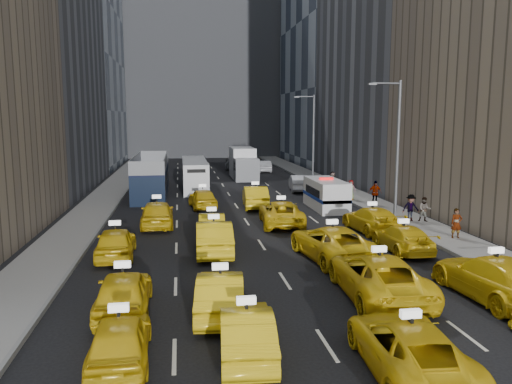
# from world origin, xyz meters

# --- Properties ---
(ground) EXTENTS (160.00, 160.00, 0.00)m
(ground) POSITION_xyz_m (0.00, 0.00, 0.00)
(ground) COLOR black
(ground) RESTS_ON ground
(sidewalk_west) EXTENTS (3.00, 90.00, 0.15)m
(sidewalk_west) POSITION_xyz_m (-10.50, 25.00, 0.07)
(sidewalk_west) COLOR gray
(sidewalk_west) RESTS_ON ground
(sidewalk_east) EXTENTS (3.00, 90.00, 0.15)m
(sidewalk_east) POSITION_xyz_m (10.50, 25.00, 0.07)
(sidewalk_east) COLOR gray
(sidewalk_east) RESTS_ON ground
(curb_west) EXTENTS (0.15, 90.00, 0.18)m
(curb_west) POSITION_xyz_m (-9.05, 25.00, 0.09)
(curb_west) COLOR slate
(curb_west) RESTS_ON ground
(curb_east) EXTENTS (0.15, 90.00, 0.18)m
(curb_east) POSITION_xyz_m (9.05, 25.00, 0.09)
(curb_east) COLOR slate
(curb_east) RESTS_ON ground
(building_west_far) EXTENTS (16.00, 22.00, 42.00)m
(building_west_far) POSITION_xyz_m (-20.50, 54.00, 21.00)
(building_west_far) COLOR #2D3847
(building_west_far) RESTS_ON ground
(building_backdrop) EXTENTS (30.00, 12.00, 40.00)m
(building_backdrop) POSITION_xyz_m (0.00, 72.00, 20.00)
(building_backdrop) COLOR slate
(building_backdrop) RESTS_ON ground
(streetlight_near) EXTENTS (2.15, 0.22, 9.00)m
(streetlight_near) POSITION_xyz_m (9.18, 12.00, 4.92)
(streetlight_near) COLOR #595B60
(streetlight_near) RESTS_ON ground
(streetlight_far) EXTENTS (2.15, 0.22, 9.00)m
(streetlight_far) POSITION_xyz_m (9.18, 32.00, 4.92)
(streetlight_far) COLOR #595B60
(streetlight_far) RESTS_ON ground
(taxi_0) EXTENTS (1.72, 4.09, 1.38)m
(taxi_0) POSITION_xyz_m (-5.96, -4.18, 0.69)
(taxi_0) COLOR yellow
(taxi_0) RESTS_ON ground
(taxi_1) EXTENTS (1.77, 4.33, 1.40)m
(taxi_1) POSITION_xyz_m (-2.45, -4.21, 0.70)
(taxi_1) COLOR yellow
(taxi_1) RESTS_ON ground
(taxi_2) EXTENTS (2.68, 5.24, 1.42)m
(taxi_2) POSITION_xyz_m (1.68, -5.87, 0.71)
(taxi_2) COLOR yellow
(taxi_2) RESTS_ON ground
(taxi_4) EXTENTS (1.84, 4.52, 1.54)m
(taxi_4) POSITION_xyz_m (-6.24, -0.58, 0.77)
(taxi_4) COLOR yellow
(taxi_4) RESTS_ON ground
(taxi_5) EXTENTS (2.02, 4.63, 1.48)m
(taxi_5) POSITION_xyz_m (-2.94, -1.12, 0.74)
(taxi_5) COLOR yellow
(taxi_5) RESTS_ON ground
(taxi_6) EXTENTS (3.01, 6.02, 1.64)m
(taxi_6) POSITION_xyz_m (3.09, -0.33, 0.82)
(taxi_6) COLOR yellow
(taxi_6) RESTS_ON ground
(taxi_7) EXTENTS (2.64, 5.86, 1.67)m
(taxi_7) POSITION_xyz_m (7.25, -1.27, 0.83)
(taxi_7) COLOR yellow
(taxi_7) RESTS_ON ground
(taxi_8) EXTENTS (1.91, 4.47, 1.51)m
(taxi_8) POSITION_xyz_m (-7.37, 6.60, 0.75)
(taxi_8) COLOR yellow
(taxi_8) RESTS_ON ground
(taxi_9) EXTENTS (1.90, 5.05, 1.65)m
(taxi_9) POSITION_xyz_m (-2.62, 6.72, 0.82)
(taxi_9) COLOR yellow
(taxi_9) RESTS_ON ground
(taxi_10) EXTENTS (3.34, 6.02, 1.59)m
(taxi_10) POSITION_xyz_m (2.90, 4.89, 0.80)
(taxi_10) COLOR yellow
(taxi_10) RESTS_ON ground
(taxi_11) EXTENTS (1.94, 4.64, 1.34)m
(taxi_11) POSITION_xyz_m (6.88, 5.66, 0.67)
(taxi_11) COLOR yellow
(taxi_11) RESTS_ON ground
(taxi_12) EXTENTS (2.07, 4.96, 1.68)m
(taxi_12) POSITION_xyz_m (-5.68, 13.36, 0.84)
(taxi_12) COLOR yellow
(taxi_12) RESTS_ON ground
(taxi_13) EXTENTS (1.62, 4.18, 1.36)m
(taxi_13) POSITION_xyz_m (-2.50, 10.38, 0.68)
(taxi_13) COLOR yellow
(taxi_13) RESTS_ON ground
(taxi_14) EXTENTS (2.98, 5.67, 1.52)m
(taxi_14) POSITION_xyz_m (2.04, 12.77, 0.76)
(taxi_14) COLOR yellow
(taxi_14) RESTS_ON ground
(taxi_15) EXTENTS (2.42, 5.24, 1.48)m
(taxi_15) POSITION_xyz_m (6.96, 10.02, 0.74)
(taxi_15) COLOR yellow
(taxi_15) RESTS_ON ground
(taxi_16) EXTENTS (2.21, 4.51, 1.48)m
(taxi_16) POSITION_xyz_m (-2.59, 19.39, 0.74)
(taxi_16) COLOR yellow
(taxi_16) RESTS_ON ground
(taxi_17) EXTENTS (2.06, 5.04, 1.62)m
(taxi_17) POSITION_xyz_m (1.35, 19.14, 0.81)
(taxi_17) COLOR yellow
(taxi_17) RESTS_ON ground
(nypd_van) EXTENTS (2.19, 5.48, 2.34)m
(nypd_van) POSITION_xyz_m (6.45, 17.72, 1.06)
(nypd_van) COLOR white
(nypd_van) RESTS_ON ground
(double_decker) EXTENTS (3.89, 11.98, 3.42)m
(double_decker) POSITION_xyz_m (-6.71, 26.37, 1.70)
(double_decker) COLOR black
(double_decker) RESTS_ON ground
(city_bus) EXTENTS (3.51, 10.79, 2.74)m
(city_bus) POSITION_xyz_m (-2.86, 29.85, 1.35)
(city_bus) COLOR silver
(city_bus) RESTS_ON ground
(box_truck) EXTENTS (3.37, 7.59, 3.36)m
(box_truck) POSITION_xyz_m (2.78, 37.35, 1.66)
(box_truck) COLOR white
(box_truck) RESTS_ON ground
(misc_car_0) EXTENTS (2.16, 4.69, 1.49)m
(misc_car_0) POSITION_xyz_m (6.62, 26.87, 0.74)
(misc_car_0) COLOR #B2B4BA
(misc_car_0) RESTS_ON ground
(misc_car_1) EXTENTS (2.74, 5.18, 1.39)m
(misc_car_1) POSITION_xyz_m (-7.33, 38.60, 0.69)
(misc_car_1) COLOR black
(misc_car_1) RESTS_ON ground
(misc_car_2) EXTENTS (2.94, 5.90, 1.64)m
(misc_car_2) POSITION_xyz_m (2.84, 47.17, 0.82)
(misc_car_2) COLOR slate
(misc_car_2) RESTS_ON ground
(misc_car_3) EXTENTS (2.11, 4.52, 1.50)m
(misc_car_3) POSITION_xyz_m (-2.13, 45.34, 0.75)
(misc_car_3) COLOR black
(misc_car_3) RESTS_ON ground
(misc_car_4) EXTENTS (1.83, 4.43, 1.43)m
(misc_car_4) POSITION_xyz_m (6.17, 43.31, 0.71)
(misc_car_4) COLOR #929498
(misc_car_4) RESTS_ON ground
(pedestrian_0) EXTENTS (0.66, 0.49, 1.65)m
(pedestrian_0) POSITION_xyz_m (10.74, 7.26, 0.97)
(pedestrian_0) COLOR gray
(pedestrian_0) RESTS_ON sidewalk_east
(pedestrian_1) EXTENTS (0.87, 0.68, 1.57)m
(pedestrian_1) POSITION_xyz_m (11.12, 11.63, 0.94)
(pedestrian_1) COLOR gray
(pedestrian_1) RESTS_ON sidewalk_east
(pedestrian_2) EXTENTS (1.12, 0.51, 1.71)m
(pedestrian_2) POSITION_xyz_m (10.37, 12.02, 1.00)
(pedestrian_2) COLOR gray
(pedestrian_2) RESTS_ON sidewalk_east
(pedestrian_3) EXTENTS (1.10, 0.52, 1.85)m
(pedestrian_3) POSITION_xyz_m (10.33, 17.90, 1.08)
(pedestrian_3) COLOR gray
(pedestrian_3) RESTS_ON sidewalk_east
(pedestrian_4) EXTENTS (0.88, 0.67, 1.59)m
(pedestrian_4) POSITION_xyz_m (9.39, 20.64, 0.94)
(pedestrian_4) COLOR gray
(pedestrian_4) RESTS_ON sidewalk_east
(pedestrian_5) EXTENTS (1.61, 0.58, 1.71)m
(pedestrian_5) POSITION_xyz_m (9.54, 25.99, 1.00)
(pedestrian_5) COLOR gray
(pedestrian_5) RESTS_ON sidewalk_east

